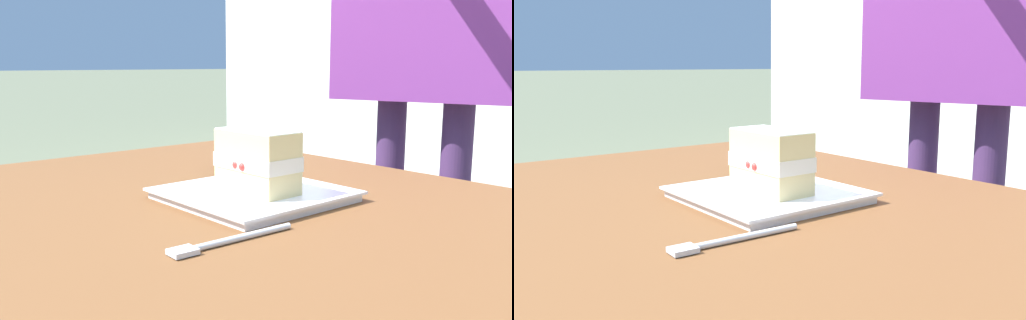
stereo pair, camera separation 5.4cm
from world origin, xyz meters
TOP-DOWN VIEW (x-y plane):
  - patio_table at (0.00, 0.00)m, footprint 1.14×1.01m
  - dessert_plate at (0.00, 0.13)m, footprint 0.24×0.24m
  - cake_slice at (0.01, 0.12)m, footprint 0.13×0.08m
  - dessert_fork at (0.14, -0.04)m, footprint 0.03×0.17m
  - coffee_cup at (-0.20, 0.25)m, footprint 0.07×0.07m

SIDE VIEW (x-z plane):
  - patio_table at x=0.00m, z-range 0.26..0.99m
  - dessert_fork at x=0.14m, z-range 0.73..0.74m
  - dessert_plate at x=0.00m, z-range 0.73..0.75m
  - coffee_cup at x=-0.20m, z-range 0.73..0.82m
  - cake_slice at x=0.01m, z-range 0.75..0.84m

